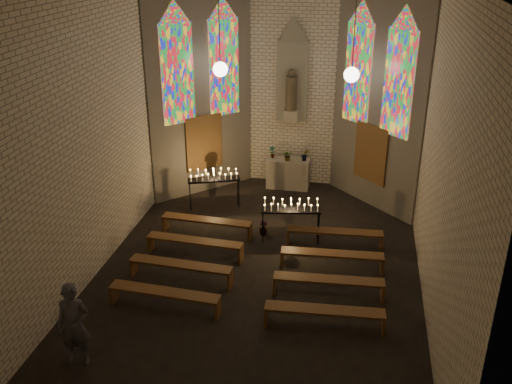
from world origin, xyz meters
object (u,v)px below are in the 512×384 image
aisle_flower_pot (263,228)px  visitor (74,325)px  altar (288,173)px  votive_stand_right (291,207)px  votive_stand_left (214,177)px

aisle_flower_pot → visitor: visitor is taller
altar → votive_stand_right: 3.72m
altar → votive_stand_left: 2.86m
aisle_flower_pot → votive_stand_left: bearing=140.3°
votive_stand_right → altar: bearing=89.4°
votive_stand_left → visitor: (-0.86, -7.41, -0.11)m
aisle_flower_pot → votive_stand_right: votive_stand_right is taller
aisle_flower_pot → votive_stand_right: size_ratio=0.25×
votive_stand_left → visitor: visitor is taller
votive_stand_left → altar: bearing=24.2°
visitor → votive_stand_right: bearing=47.9°
aisle_flower_pot → votive_stand_left: (-1.82, 1.51, 0.80)m
votive_stand_left → votive_stand_right: (2.62, -1.72, 0.02)m
altar → visitor: size_ratio=0.78×
aisle_flower_pot → visitor: size_ratio=0.23×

